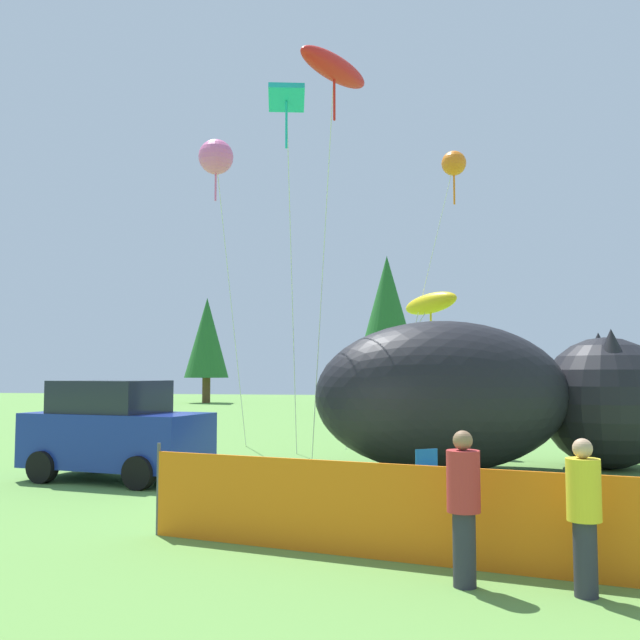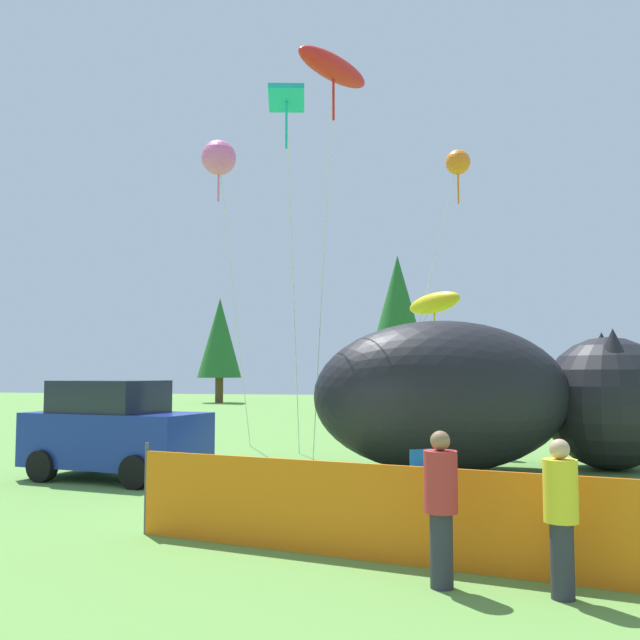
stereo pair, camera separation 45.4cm
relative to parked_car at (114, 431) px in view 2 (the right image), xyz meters
name	(u,v)px [view 2 (the right image)]	position (x,y,z in m)	size (l,w,h in m)	color
ground_plane	(325,502)	(5.02, -1.57, -1.04)	(120.00, 120.00, 0.00)	#609342
parked_car	(114,431)	(0.00, 0.00, 0.00)	(4.12, 2.50, 2.13)	navy
folding_chair	(424,469)	(6.72, -0.84, -0.52)	(0.64, 0.64, 0.88)	#1959A5
inflatable_cat	(488,402)	(7.93, 2.98, 0.58)	(8.84, 5.62, 3.51)	black
safety_fence	(381,513)	(6.55, -5.40, -0.46)	(7.04, 1.60, 1.29)	orange
spectator_in_white_shirt	(561,511)	(8.55, -6.40, -0.16)	(0.35, 0.35, 1.61)	#2D2D38
spectator_in_grey_shirt	(441,502)	(7.33, -6.30, -0.13)	(0.36, 0.36, 1.67)	#2D2D38
kite_yellow_hero	(434,304)	(6.43, 7.20, 3.31)	(3.53, 1.71, 4.81)	silver
kite_red_lizard	(333,69)	(4.38, 2.29, 8.62)	(1.78, 3.14, 10.10)	silver
kite_orange_flower	(458,164)	(7.16, 7.87, 7.71)	(2.48, 1.56, 9.20)	silver
kite_pink_octopus	(219,159)	(0.39, 5.05, 7.50)	(1.01, 2.81, 9.07)	silver
kite_teal_diamond	(287,107)	(3.08, 2.77, 7.97)	(1.09, 3.46, 9.45)	silver
horizon_tree_east	(398,316)	(3.15, 26.46, 4.51)	(3.79, 3.79, 9.05)	brown
horizon_tree_west	(220,338)	(-11.85, 37.54, 3.90)	(3.38, 3.38, 8.06)	brown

